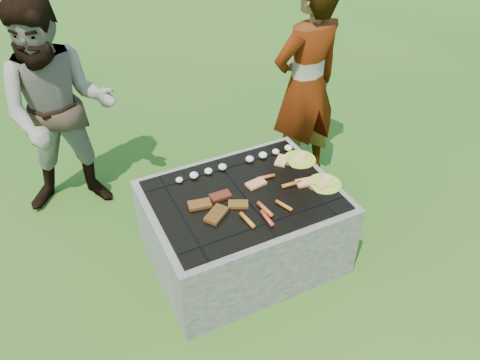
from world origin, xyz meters
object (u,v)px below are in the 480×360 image
object	(u,v)px
cook	(306,86)
plate_near	(324,184)
plate_far	(300,159)
fire_pit	(243,229)
bystander	(60,112)

from	to	relation	value
cook	plate_near	bearing A→B (deg)	60.62
plate_far	plate_near	size ratio (longest dim) A/B	0.99
fire_pit	plate_near	distance (m)	0.67
cook	plate_far	bearing A→B (deg)	49.20
fire_pit	plate_near	size ratio (longest dim) A/B	4.55
bystander	cook	bearing A→B (deg)	-0.44
cook	bystander	xyz separation A→B (m)	(-1.87, 0.49, -0.01)
plate_near	bystander	distance (m)	2.04
plate_far	cook	world-z (taller)	cook
fire_pit	plate_far	xyz separation A→B (m)	(0.56, 0.18, 0.33)
fire_pit	bystander	xyz separation A→B (m)	(-0.95, 1.19, 0.60)
fire_pit	plate_near	xyz separation A→B (m)	(0.56, -0.15, 0.33)
cook	bystander	size ratio (longest dim) A/B	1.02
fire_pit	bystander	bearing A→B (deg)	128.66
cook	bystander	bearing A→B (deg)	-20.90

